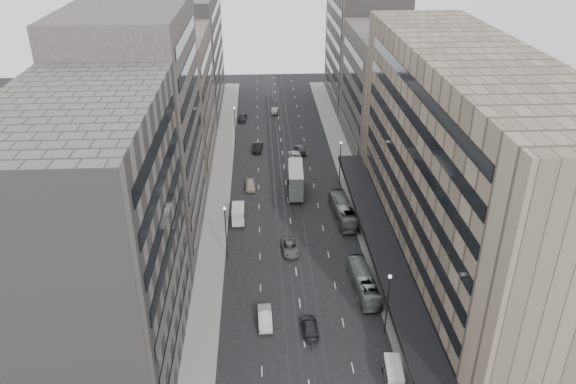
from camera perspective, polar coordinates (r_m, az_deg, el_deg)
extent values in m
plane|color=black|center=(72.40, 1.27, -11.72)|extent=(220.00, 220.00, 0.00)
cube|color=gray|center=(105.39, 6.27, 1.51)|extent=(4.00, 125.00, 0.15)
cube|color=gray|center=(104.33, -6.85, 1.20)|extent=(4.00, 125.00, 0.15)
cube|color=gray|center=(75.67, 17.39, 2.13)|extent=(15.00, 60.00, 30.00)
cube|color=black|center=(78.18, 9.70, -5.29)|extent=(4.40, 60.00, 0.50)
cube|color=#45403C|center=(116.18, 10.18, 10.03)|extent=(15.00, 28.00, 24.00)
cube|color=#636059|center=(144.07, 7.65, 14.35)|extent=(15.00, 32.00, 28.00)
cube|color=#636059|center=(59.43, -19.21, -5.37)|extent=(15.00, 28.00, 30.00)
cube|color=#45403C|center=(82.11, -14.85, 5.98)|extent=(15.00, 26.00, 34.00)
cube|color=#7B6B5F|center=(108.65, -12.04, 8.94)|extent=(15.00, 28.00, 25.00)
cube|color=#636059|center=(139.78, -10.26, 13.77)|extent=(15.00, 38.00, 28.00)
cylinder|color=#262628|center=(67.39, 10.04, -11.29)|extent=(0.16, 0.16, 8.00)
sphere|color=silver|center=(64.95, 10.33, -8.46)|extent=(0.44, 0.44, 0.44)
cylinder|color=#262628|center=(101.16, 5.31, 2.87)|extent=(0.16, 0.16, 8.00)
sphere|color=silver|center=(99.54, 5.41, 5.02)|extent=(0.44, 0.44, 0.44)
cylinder|color=#262628|center=(79.94, -6.32, -4.24)|extent=(0.16, 0.16, 8.00)
sphere|color=silver|center=(77.89, -6.47, -1.67)|extent=(0.44, 0.44, 0.44)
cylinder|color=#262628|center=(118.74, -5.40, 6.64)|extent=(0.16, 0.16, 8.00)
sphere|color=silver|center=(117.37, -5.49, 8.51)|extent=(0.44, 0.44, 0.44)
imported|color=gray|center=(75.07, 7.66, -9.04)|extent=(2.97, 10.21, 2.81)
imported|color=gray|center=(90.79, 5.60, -1.89)|extent=(3.46, 11.23, 3.08)
cube|color=slate|center=(98.45, 0.78, 0.75)|extent=(2.84, 8.96, 2.27)
cube|color=slate|center=(97.53, 0.79, 1.86)|extent=(2.77, 8.61, 1.97)
cube|color=silver|center=(97.09, 0.79, 2.42)|extent=(2.84, 8.96, 0.12)
cylinder|color=black|center=(96.11, 0.09, -0.71)|extent=(0.32, 1.00, 0.99)
cylinder|color=black|center=(96.17, 1.56, -0.70)|extent=(0.32, 1.00, 0.99)
cylinder|color=black|center=(101.79, 0.04, 0.98)|extent=(0.32, 1.00, 0.99)
cylinder|color=black|center=(101.85, 1.43, 0.98)|extent=(0.32, 1.00, 0.99)
cube|color=#545A5C|center=(63.71, 10.63, -17.89)|extent=(2.11, 4.28, 1.08)
cube|color=silver|center=(63.04, 10.71, -17.27)|extent=(2.07, 4.19, 0.85)
cylinder|color=black|center=(64.92, 9.64, -17.40)|extent=(0.23, 0.63, 0.61)
cylinder|color=black|center=(65.17, 11.22, -17.36)|extent=(0.23, 0.63, 0.61)
cube|color=silver|center=(90.09, -5.07, -2.50)|extent=(1.97, 4.32, 1.33)
cube|color=beige|center=(89.51, -5.10, -1.84)|extent=(1.93, 4.24, 1.04)
cylinder|color=black|center=(89.23, -5.69, -3.33)|extent=(0.20, 0.69, 0.69)
cylinder|color=black|center=(89.16, -4.45, -3.30)|extent=(0.20, 0.69, 0.69)
cylinder|color=black|center=(91.69, -5.64, -2.43)|extent=(0.20, 0.69, 0.69)
cylinder|color=black|center=(91.63, -4.43, -2.40)|extent=(0.20, 0.69, 0.69)
imported|color=silver|center=(69.82, -2.36, -12.65)|extent=(1.80, 4.76, 1.55)
imported|color=slate|center=(82.50, 0.20, -5.69)|extent=(2.69, 5.08, 1.36)
imported|color=#262528|center=(68.77, 2.21, -13.49)|extent=(2.01, 4.70, 1.35)
imported|color=#B6A797|center=(100.51, -3.86, 0.71)|extent=(1.87, 4.44, 1.50)
imported|color=black|center=(116.23, -3.08, 4.57)|extent=(2.32, 5.12, 1.63)
imported|color=silver|center=(112.31, 0.72, 3.73)|extent=(2.75, 5.46, 1.48)
imported|color=#4C4D4F|center=(115.53, 1.28, 4.40)|extent=(2.46, 5.02, 1.41)
imported|color=#232326|center=(133.59, -4.63, 7.56)|extent=(2.29, 4.69, 1.54)
imported|color=#BDAD9C|center=(138.39, -1.39, 8.30)|extent=(1.57, 4.08, 1.33)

